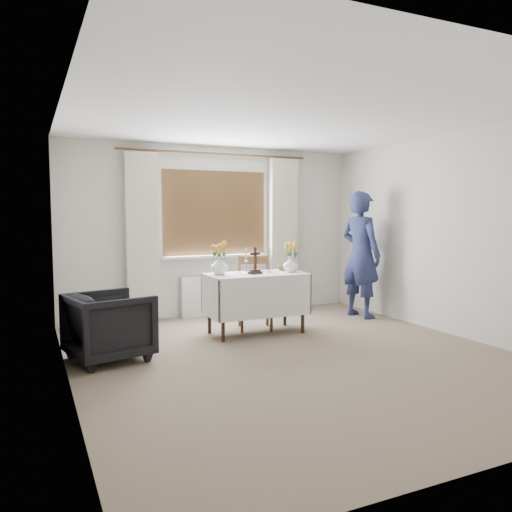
{
  "coord_description": "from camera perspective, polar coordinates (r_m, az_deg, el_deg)",
  "views": [
    {
      "loc": [
        -2.55,
        -4.5,
        1.51
      ],
      "look_at": [
        -0.04,
        0.94,
        1.0
      ],
      "focal_mm": 35.0,
      "sensor_mm": 36.0,
      "label": 1
    }
  ],
  "objects": [
    {
      "name": "flower_vase_right",
      "position": [
        6.43,
        3.99,
        -0.93
      ],
      "size": [
        0.25,
        0.25,
        0.2
      ],
      "primitive_type": "imported",
      "rotation": [
        0.0,
        0.0,
        -0.36
      ],
      "color": "white",
      "rests_on": "altar_table"
    },
    {
      "name": "wooden_cross",
      "position": [
        6.21,
        -0.1,
        -0.51
      ],
      "size": [
        0.18,
        0.14,
        0.34
      ],
      "primitive_type": null,
      "rotation": [
        0.0,
        0.0,
        0.21
      ],
      "color": "black",
      "rests_on": "altar_table"
    },
    {
      "name": "candlestick_right",
      "position": [
        6.32,
        1.59,
        -0.45
      ],
      "size": [
        0.1,
        0.1,
        0.33
      ],
      "primitive_type": null,
      "rotation": [
        0.0,
        0.0,
        -0.12
      ],
      "color": "silver",
      "rests_on": "altar_table"
    },
    {
      "name": "ground",
      "position": [
        5.39,
        4.71,
        -11.43
      ],
      "size": [
        5.0,
        5.0,
        0.0
      ],
      "primitive_type": "plane",
      "color": "gray",
      "rests_on": "ground"
    },
    {
      "name": "altar_table",
      "position": [
        6.32,
        0.01,
        -5.44
      ],
      "size": [
        1.24,
        0.64,
        0.76
      ],
      "primitive_type": "cube",
      "color": "white",
      "rests_on": "ground"
    },
    {
      "name": "wicker_basket",
      "position": [
        6.61,
        3.42,
        -1.34
      ],
      "size": [
        0.24,
        0.24,
        0.07
      ],
      "primitive_type": "cylinder",
      "rotation": [
        0.0,
        0.0,
        -0.34
      ],
      "color": "brown",
      "rests_on": "altar_table"
    },
    {
      "name": "candlestick_left",
      "position": [
        6.2,
        -1.13,
        -0.56
      ],
      "size": [
        0.12,
        0.12,
        0.33
      ],
      "primitive_type": null,
      "rotation": [
        0.0,
        0.0,
        -0.35
      ],
      "color": "silver",
      "rests_on": "altar_table"
    },
    {
      "name": "flower_vase_left",
      "position": [
        6.16,
        -4.22,
        -1.12
      ],
      "size": [
        0.23,
        0.23,
        0.22
      ],
      "primitive_type": "imported",
      "rotation": [
        0.0,
        0.0,
        0.13
      ],
      "color": "white",
      "rests_on": "altar_table"
    },
    {
      "name": "person",
      "position": [
        7.42,
        11.89,
        0.16
      ],
      "size": [
        0.57,
        0.75,
        1.83
      ],
      "primitive_type": "imported",
      "rotation": [
        0.0,
        0.0,
        1.79
      ],
      "color": "navy",
      "rests_on": "ground"
    },
    {
      "name": "armchair",
      "position": [
        5.41,
        -16.42,
        -7.69
      ],
      "size": [
        0.93,
        0.92,
        0.71
      ],
      "primitive_type": "imported",
      "rotation": [
        0.0,
        0.0,
        1.8
      ],
      "color": "black",
      "rests_on": "ground"
    },
    {
      "name": "radiator",
      "position": [
        7.48,
        -4.47,
        -4.47
      ],
      "size": [
        1.1,
        0.1,
        0.6
      ],
      "primitive_type": "cube",
      "color": "silver",
      "rests_on": "ground"
    },
    {
      "name": "wooden_chair",
      "position": [
        6.53,
        -0.1,
        -4.24
      ],
      "size": [
        0.56,
        0.56,
        0.95
      ],
      "primitive_type": null,
      "rotation": [
        0.0,
        0.0,
        -0.32
      ],
      "color": "brown",
      "rests_on": "ground"
    }
  ]
}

